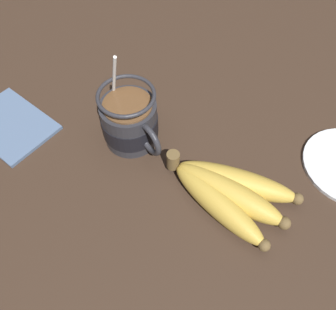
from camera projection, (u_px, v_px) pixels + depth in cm
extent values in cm
cube|color=#332319|center=(141.00, 159.00, 54.39)|extent=(134.62, 134.62, 2.71)
cylinder|color=#28282D|center=(130.00, 122.00, 52.10)|extent=(8.79, 8.79, 7.75)
cylinder|color=black|center=(130.00, 124.00, 52.46)|extent=(8.99, 8.99, 3.44)
torus|color=#28282D|center=(149.00, 139.00, 48.83)|extent=(5.61, 0.90, 5.61)
cylinder|color=brown|center=(127.00, 105.00, 48.83)|extent=(7.59, 7.59, 0.40)
torus|color=#28282D|center=(126.00, 95.00, 47.21)|extent=(8.79, 8.79, 0.60)
cylinder|color=silver|center=(114.00, 88.00, 49.88)|extent=(4.67, 0.50, 14.29)
ellipsoid|color=silver|center=(126.00, 126.00, 54.74)|extent=(3.00, 2.00, 0.80)
cylinder|color=brown|center=(173.00, 160.00, 49.29)|extent=(2.00, 2.00, 3.00)
ellipsoid|color=#B79338|center=(218.00, 203.00, 46.16)|extent=(16.69, 5.27, 3.77)
sphere|color=brown|center=(264.00, 245.00, 42.72)|extent=(1.70, 1.70, 1.70)
ellipsoid|color=#B79338|center=(228.00, 193.00, 46.94)|extent=(17.29, 9.47, 4.08)
sphere|color=brown|center=(284.00, 223.00, 44.31)|extent=(1.84, 1.84, 1.84)
ellipsoid|color=#B79338|center=(236.00, 181.00, 48.15)|extent=(16.86, 13.00, 3.88)
sphere|color=brown|center=(297.00, 199.00, 46.50)|extent=(1.75, 1.75, 1.75)
cube|color=slate|center=(10.00, 125.00, 56.47)|extent=(17.09, 13.81, 0.60)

